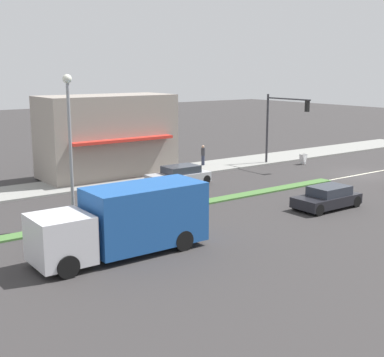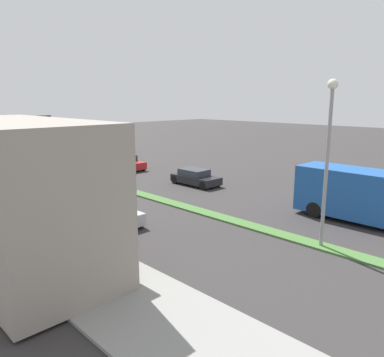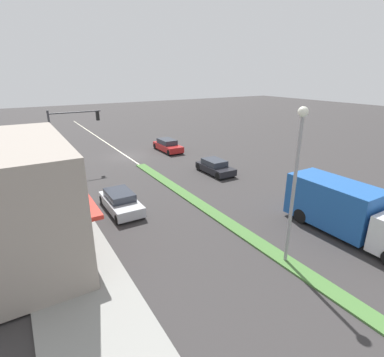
{
  "view_description": "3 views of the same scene",
  "coord_description": "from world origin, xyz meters",
  "px_view_note": "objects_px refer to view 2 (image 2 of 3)",
  "views": [
    {
      "loc": [
        -24.11,
        33.25,
        7.72
      ],
      "look_at": [
        1.58,
        14.53,
        1.18
      ],
      "focal_mm": 50.0,
      "sensor_mm": 36.0,
      "label": 1
    },
    {
      "loc": [
        15.51,
        30.25,
        6.61
      ],
      "look_at": [
        -1.31,
        13.25,
        1.56
      ],
      "focal_mm": 35.0,
      "sensor_mm": 36.0,
      "label": 2
    },
    {
      "loc": [
        10.38,
        31.31,
        8.76
      ],
      "look_at": [
        0.26,
        14.52,
        1.82
      ],
      "focal_mm": 28.0,
      "sensor_mm": 36.0,
      "label": 3
    }
  ],
  "objects_px": {
    "traffic_signal_main": "(10,139)",
    "warning_aframe_sign": "(12,181)",
    "sedan_silver": "(108,212)",
    "sedan_dark": "(195,177)",
    "street_lamp": "(328,143)",
    "hatchback_red": "(125,162)",
    "delivery_truck": "(362,196)"
  },
  "relations": [
    {
      "from": "warning_aframe_sign",
      "to": "sedan_dark",
      "type": "xyz_separation_m",
      "value": [
        -10.53,
        9.58,
        0.18
      ]
    },
    {
      "from": "warning_aframe_sign",
      "to": "hatchback_red",
      "type": "distance_m",
      "value": 10.54
    },
    {
      "from": "delivery_truck",
      "to": "street_lamp",
      "type": "bearing_deg",
      "value": 2.65
    },
    {
      "from": "street_lamp",
      "to": "sedan_dark",
      "type": "height_order",
      "value": "street_lamp"
    },
    {
      "from": "sedan_silver",
      "to": "hatchback_red",
      "type": "bearing_deg",
      "value": -127.81
    },
    {
      "from": "traffic_signal_main",
      "to": "warning_aframe_sign",
      "type": "distance_m",
      "value": 4.16
    },
    {
      "from": "street_lamp",
      "to": "delivery_truck",
      "type": "distance_m",
      "value": 6.0
    },
    {
      "from": "traffic_signal_main",
      "to": "hatchback_red",
      "type": "distance_m",
      "value": 11.81
    },
    {
      "from": "warning_aframe_sign",
      "to": "sedan_dark",
      "type": "distance_m",
      "value": 14.24
    },
    {
      "from": "street_lamp",
      "to": "delivery_truck",
      "type": "xyz_separation_m",
      "value": [
        -5.0,
        -0.23,
        -3.31
      ]
    },
    {
      "from": "sedan_dark",
      "to": "traffic_signal_main",
      "type": "bearing_deg",
      "value": -33.49
    },
    {
      "from": "traffic_signal_main",
      "to": "warning_aframe_sign",
      "type": "xyz_separation_m",
      "value": [
        -0.59,
        -2.21,
        -3.47
      ]
    },
    {
      "from": "warning_aframe_sign",
      "to": "sedan_silver",
      "type": "distance_m",
      "value": 12.8
    },
    {
      "from": "sedan_silver",
      "to": "traffic_signal_main",
      "type": "bearing_deg",
      "value": -83.93
    },
    {
      "from": "street_lamp",
      "to": "sedan_silver",
      "type": "distance_m",
      "value": 11.79
    },
    {
      "from": "sedan_dark",
      "to": "street_lamp",
      "type": "bearing_deg",
      "value": 69.03
    },
    {
      "from": "traffic_signal_main",
      "to": "sedan_dark",
      "type": "height_order",
      "value": "traffic_signal_main"
    },
    {
      "from": "warning_aframe_sign",
      "to": "delivery_truck",
      "type": "relative_size",
      "value": 0.11
    },
    {
      "from": "warning_aframe_sign",
      "to": "sedan_silver",
      "type": "height_order",
      "value": "sedan_silver"
    },
    {
      "from": "street_lamp",
      "to": "sedan_silver",
      "type": "bearing_deg",
      "value": -63.05
    },
    {
      "from": "hatchback_red",
      "to": "street_lamp",
      "type": "bearing_deg",
      "value": 77.59
    },
    {
      "from": "delivery_truck",
      "to": "warning_aframe_sign",
      "type": "bearing_deg",
      "value": -64.81
    },
    {
      "from": "delivery_truck",
      "to": "sedan_silver",
      "type": "height_order",
      "value": "delivery_truck"
    },
    {
      "from": "street_lamp",
      "to": "hatchback_red",
      "type": "relative_size",
      "value": 1.62
    },
    {
      "from": "delivery_truck",
      "to": "sedan_dark",
      "type": "xyz_separation_m",
      "value": [
        0.0,
        -12.82,
        -0.86
      ]
    },
    {
      "from": "sedan_dark",
      "to": "hatchback_red",
      "type": "distance_m",
      "value": 9.67
    },
    {
      "from": "warning_aframe_sign",
      "to": "sedan_silver",
      "type": "bearing_deg",
      "value": 92.38
    },
    {
      "from": "delivery_truck",
      "to": "traffic_signal_main",
      "type": "bearing_deg",
      "value": -61.13
    },
    {
      "from": "warning_aframe_sign",
      "to": "hatchback_red",
      "type": "xyz_separation_m",
      "value": [
        -10.53,
        -0.1,
        0.24
      ]
    },
    {
      "from": "sedan_dark",
      "to": "hatchback_red",
      "type": "bearing_deg",
      "value": -90.0
    },
    {
      "from": "warning_aframe_sign",
      "to": "sedan_silver",
      "type": "relative_size",
      "value": 0.2
    },
    {
      "from": "warning_aframe_sign",
      "to": "sedan_dark",
      "type": "height_order",
      "value": "sedan_dark"
    }
  ]
}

